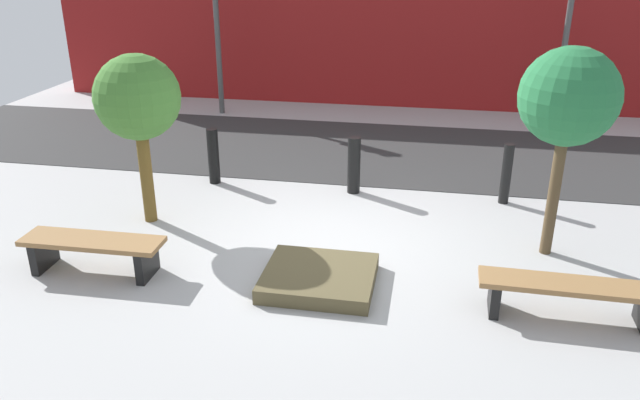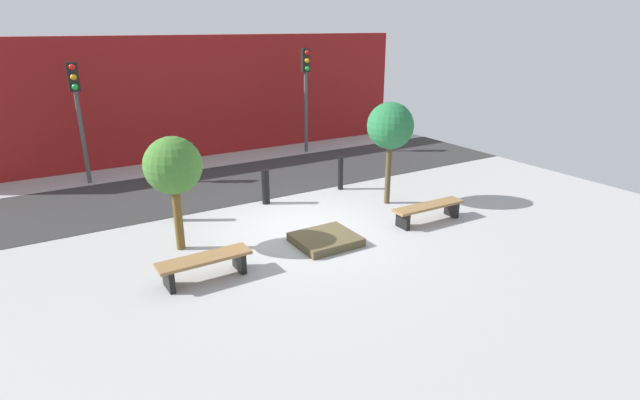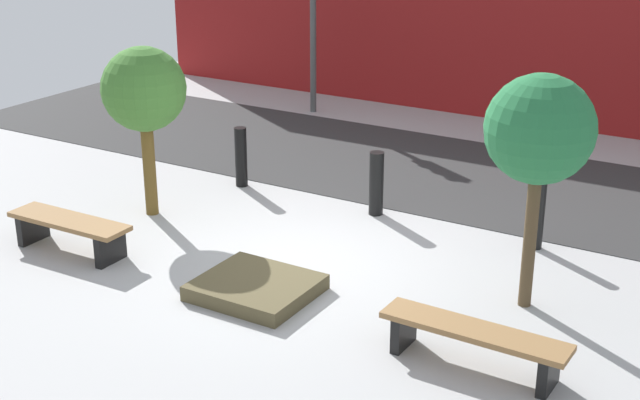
% 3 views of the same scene
% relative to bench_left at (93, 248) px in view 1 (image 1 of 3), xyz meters
% --- Properties ---
extents(ground_plane, '(18.00, 18.00, 0.00)m').
position_rel_bench_left_xyz_m(ground_plane, '(2.67, 1.19, -0.31)').
color(ground_plane, '#A6A6A6').
extents(road_strip, '(18.00, 3.72, 0.01)m').
position_rel_bench_left_xyz_m(road_strip, '(2.67, 5.21, -0.31)').
color(road_strip, '#2F2F2F').
rests_on(road_strip, ground).
extents(building_facade, '(16.20, 0.50, 4.03)m').
position_rel_bench_left_xyz_m(building_facade, '(2.67, 8.92, 1.70)').
color(building_facade, maroon).
rests_on(building_facade, ground).
extents(bench_left, '(1.68, 0.49, 0.44)m').
position_rel_bench_left_xyz_m(bench_left, '(0.00, 0.00, 0.00)').
color(bench_left, black).
rests_on(bench_left, ground).
extents(bench_right, '(1.85, 0.43, 0.42)m').
position_rel_bench_left_xyz_m(bench_right, '(5.35, -0.00, -0.00)').
color(bench_right, black).
rests_on(bench_right, ground).
extents(planter_bed, '(1.26, 1.13, 0.17)m').
position_rel_bench_left_xyz_m(planter_bed, '(2.67, 0.20, -0.23)').
color(planter_bed, brown).
rests_on(planter_bed, ground).
extents(tree_behind_left_bench, '(1.13, 1.13, 2.33)m').
position_rel_bench_left_xyz_m(tree_behind_left_bench, '(-0.00, 1.52, 1.42)').
color(tree_behind_left_bench, brown).
rests_on(tree_behind_left_bench, ground).
extents(tree_behind_right_bench, '(1.15, 1.15, 2.58)m').
position_rel_bench_left_xyz_m(tree_behind_right_bench, '(5.35, 1.52, 1.67)').
color(tree_behind_right_bench, '#4E3D27').
rests_on(tree_behind_right_bench, ground).
extents(bollard_far_left, '(0.18, 0.18, 0.91)m').
position_rel_bench_left_xyz_m(bollard_far_left, '(0.39, 3.10, 0.14)').
color(bollard_far_left, black).
rests_on(bollard_far_left, ground).
extents(bollard_left, '(0.20, 0.20, 0.90)m').
position_rel_bench_left_xyz_m(bollard_left, '(2.67, 3.10, 0.13)').
color(bollard_left, black).
rests_on(bollard_left, ground).
extents(bollard_center, '(0.15, 0.15, 0.92)m').
position_rel_bench_left_xyz_m(bollard_center, '(4.95, 3.10, 0.15)').
color(bollard_center, black).
rests_on(bollard_center, ground).
extents(traffic_light_west, '(0.28, 0.27, 3.40)m').
position_rel_bench_left_xyz_m(traffic_light_west, '(-0.95, 7.35, 2.04)').
color(traffic_light_west, '#494949').
rests_on(traffic_light_west, ground).
extents(traffic_light_mid_west, '(0.28, 0.27, 3.58)m').
position_rel_bench_left_xyz_m(traffic_light_mid_west, '(6.29, 7.35, 2.16)').
color(traffic_light_mid_west, '#4B4B4B').
rests_on(traffic_light_mid_west, ground).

